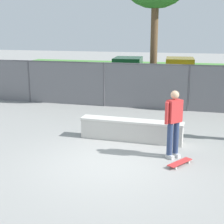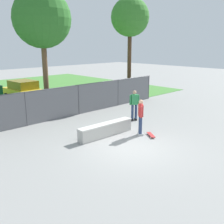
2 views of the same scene
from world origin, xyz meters
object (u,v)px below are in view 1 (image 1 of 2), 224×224
object	(u,v)px
skateboarder	(174,121)
car_yellow	(179,72)
skateboard	(180,163)
car_green	(128,71)
concrete_ledge	(131,130)

from	to	relation	value
skateboarder	car_yellow	distance (m)	11.58
skateboarder	skateboard	size ratio (longest dim) A/B	2.34
skateboard	car_yellow	distance (m)	12.12
car_green	car_yellow	world-z (taller)	same
concrete_ledge	skateboarder	xyz separation A→B (m)	(1.34, -1.10, 0.68)
car_green	car_yellow	bearing A→B (deg)	8.23
car_green	car_yellow	size ratio (longest dim) A/B	1.00
concrete_ledge	skateboarder	size ratio (longest dim) A/B	1.75
skateboarder	car_green	world-z (taller)	skateboarder
concrete_ledge	car_yellow	size ratio (longest dim) A/B	0.74
car_green	skateboarder	bearing A→B (deg)	-72.42
skateboarder	car_yellow	bearing A→B (deg)	92.37
skateboard	car_green	xyz separation A→B (m)	(-3.76, 11.63, 0.77)
skateboarder	car_yellow	world-z (taller)	skateboarder
car_yellow	skateboard	bearing A→B (deg)	-86.64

